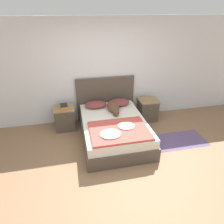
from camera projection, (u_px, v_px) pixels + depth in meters
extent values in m
plane|color=#896647|center=(123.00, 171.00, 3.71)|extent=(16.00, 16.00, 0.00)
cube|color=silver|center=(102.00, 72.00, 4.96)|extent=(9.00, 0.06, 2.55)
cube|color=#4C4238|center=(114.00, 133.00, 4.57)|extent=(1.42, 1.94, 0.30)
cube|color=silver|center=(114.00, 124.00, 4.45)|extent=(1.36, 1.88, 0.19)
cube|color=#4C4238|center=(106.00, 99.00, 5.23)|extent=(1.50, 0.04, 1.13)
cylinder|color=#4C4238|center=(105.00, 78.00, 4.97)|extent=(1.50, 0.06, 0.06)
cube|color=#4C4238|center=(65.00, 118.00, 4.91)|extent=(0.46, 0.44, 0.54)
cube|color=#937047|center=(64.00, 108.00, 4.78)|extent=(0.49, 0.46, 0.03)
sphere|color=#937047|center=(65.00, 118.00, 4.65)|extent=(0.02, 0.02, 0.02)
cube|color=#4C4238|center=(147.00, 110.00, 5.32)|extent=(0.46, 0.44, 0.54)
cube|color=#937047|center=(148.00, 100.00, 5.18)|extent=(0.49, 0.46, 0.03)
sphere|color=#937047|center=(151.00, 109.00, 5.05)|extent=(0.02, 0.02, 0.02)
ellipsoid|color=brown|center=(96.00, 104.00, 4.95)|extent=(0.53, 0.39, 0.14)
ellipsoid|color=brown|center=(119.00, 102.00, 5.06)|extent=(0.53, 0.39, 0.14)
cube|color=#BC4C42|center=(119.00, 131.00, 3.99)|extent=(1.17, 0.90, 0.05)
ellipsoid|color=silver|center=(110.00, 134.00, 3.81)|extent=(0.41, 0.36, 0.04)
ellipsoid|color=silver|center=(126.00, 126.00, 4.08)|extent=(0.35, 0.31, 0.04)
ellipsoid|color=brown|center=(113.00, 107.00, 4.80)|extent=(0.29, 0.55, 0.18)
sphere|color=brown|center=(116.00, 113.00, 4.55)|extent=(0.15, 0.15, 0.15)
ellipsoid|color=brown|center=(117.00, 115.00, 4.50)|extent=(0.07, 0.08, 0.06)
cone|color=brown|center=(114.00, 111.00, 4.52)|extent=(0.05, 0.05, 0.05)
cone|color=brown|center=(118.00, 110.00, 4.54)|extent=(0.05, 0.05, 0.05)
ellipsoid|color=brown|center=(113.00, 104.00, 5.04)|extent=(0.17, 0.25, 0.06)
cube|color=orange|center=(64.00, 107.00, 4.76)|extent=(0.17, 0.21, 0.03)
cube|color=gold|center=(63.00, 106.00, 4.75)|extent=(0.16, 0.18, 0.02)
cube|color=#232328|center=(64.00, 105.00, 4.75)|extent=(0.18, 0.22, 0.02)
cube|color=#604C75|center=(179.00, 140.00, 4.57)|extent=(1.20, 0.66, 0.00)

